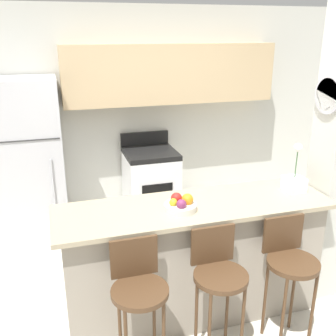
% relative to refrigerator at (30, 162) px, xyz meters
% --- Properties ---
extents(ground_plane, '(14.00, 14.00, 0.00)m').
position_rel_refrigerator_xyz_m(ground_plane, '(1.27, -1.75, -0.90)').
color(ground_plane, beige).
extents(wall_back, '(5.60, 0.38, 2.55)m').
position_rel_refrigerator_xyz_m(wall_back, '(1.42, 0.30, 0.57)').
color(wall_back, silver).
rests_on(wall_back, ground_plane).
extents(counter_bar, '(2.15, 0.63, 1.00)m').
position_rel_refrigerator_xyz_m(counter_bar, '(1.27, -1.75, -0.40)').
color(counter_bar, gray).
rests_on(counter_bar, ground_plane).
extents(refrigerator, '(0.71, 0.65, 1.81)m').
position_rel_refrigerator_xyz_m(refrigerator, '(0.00, 0.00, 0.00)').
color(refrigerator, silver).
rests_on(refrigerator, ground_plane).
extents(stove_range, '(0.60, 0.63, 1.07)m').
position_rel_refrigerator_xyz_m(stove_range, '(1.36, 0.02, -0.44)').
color(stove_range, white).
rests_on(stove_range, ground_plane).
extents(bar_stool_left, '(0.37, 0.37, 0.99)m').
position_rel_refrigerator_xyz_m(bar_stool_left, '(0.71, -2.22, -0.24)').
color(bar_stool_left, '#4C331E').
rests_on(bar_stool_left, ground_plane).
extents(bar_stool_mid, '(0.37, 0.37, 0.99)m').
position_rel_refrigerator_xyz_m(bar_stool_mid, '(1.27, -2.22, -0.24)').
color(bar_stool_mid, '#4C331E').
rests_on(bar_stool_mid, ground_plane).
extents(bar_stool_right, '(0.37, 0.37, 0.99)m').
position_rel_refrigerator_xyz_m(bar_stool_right, '(1.83, -2.22, -0.24)').
color(bar_stool_right, '#4C331E').
rests_on(bar_stool_right, ground_plane).
extents(orchid_vase, '(0.16, 0.16, 0.41)m').
position_rel_refrigerator_xyz_m(orchid_vase, '(2.15, -1.73, 0.19)').
color(orchid_vase, white).
rests_on(orchid_vase, counter_bar).
extents(fruit_bowl, '(0.24, 0.24, 0.12)m').
position_rel_refrigerator_xyz_m(fruit_bowl, '(1.13, -1.81, 0.14)').
color(fruit_bowl, silver).
rests_on(fruit_bowl, counter_bar).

